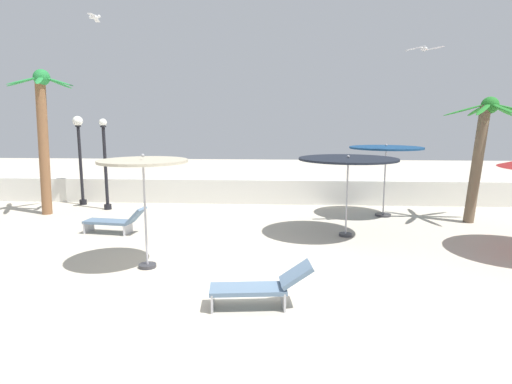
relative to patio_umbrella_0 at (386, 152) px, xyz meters
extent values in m
plane|color=beige|center=(-4.35, -6.30, -2.28)|extent=(56.00, 56.00, 0.00)
cube|color=silver|center=(-4.35, 2.01, -1.78)|extent=(25.20, 0.30, 0.99)
cylinder|color=#333338|center=(0.00, 0.00, -2.24)|extent=(0.56, 0.56, 0.08)
cylinder|color=#A5A5AD|center=(0.00, 0.00, -1.05)|extent=(0.05, 0.05, 2.46)
cylinder|color=navy|center=(0.00, 0.00, 0.16)|extent=(2.53, 2.53, 0.06)
sphere|color=#99999E|center=(0.00, 0.00, 0.26)|extent=(0.08, 0.08, 0.08)
cylinder|color=#333338|center=(-6.74, -5.84, -2.24)|extent=(0.41, 0.41, 0.08)
cylinder|color=#A5A5AD|center=(-6.74, -5.84, -1.02)|extent=(0.05, 0.05, 2.51)
cylinder|color=#B7AD93|center=(-6.74, -5.84, 0.22)|extent=(2.00, 2.00, 0.06)
sphere|color=#99999E|center=(-6.74, -5.84, 0.34)|extent=(0.08, 0.08, 0.08)
cylinder|color=#333338|center=(-1.72, -2.79, -2.24)|extent=(0.39, 0.39, 0.08)
cylinder|color=#A5A5AD|center=(-1.72, -2.79, -1.12)|extent=(0.05, 0.05, 2.31)
cylinder|color=black|center=(-1.72, -2.79, 0.01)|extent=(2.85, 2.85, 0.06)
sphere|color=#99999E|center=(-1.72, -2.79, 0.09)|extent=(0.08, 0.08, 0.08)
cylinder|color=brown|center=(2.78, -0.78, -0.34)|extent=(0.59, 0.34, 3.88)
sphere|color=#227327|center=(3.03, -0.78, 1.59)|extent=(0.54, 0.54, 0.54)
ellipsoid|color=#227327|center=(3.75, -0.75, 1.45)|extent=(1.42, 0.25, 0.45)
ellipsoid|color=#227327|center=(3.61, -0.35, 1.45)|extent=(1.25, 1.00, 0.45)
ellipsoid|color=#227327|center=(2.99, -0.05, 1.45)|extent=(0.28, 1.42, 0.45)
ellipsoid|color=#227327|center=(2.44, -0.35, 1.45)|extent=(1.26, 1.00, 0.45)
ellipsoid|color=#227327|center=(2.30, -0.76, 1.45)|extent=(1.42, 0.24, 0.45)
ellipsoid|color=#227327|center=(2.58, -1.35, 1.45)|extent=(1.03, 1.24, 0.45)
ellipsoid|color=#227327|center=(3.12, -1.50, 1.45)|extent=(0.38, 1.43, 0.45)
cylinder|color=brown|center=(-12.12, -0.39, 0.15)|extent=(0.48, 0.35, 4.86)
sphere|color=#25813B|center=(-11.99, -0.39, 2.58)|extent=(0.56, 0.56, 0.56)
ellipsoid|color=#25813B|center=(-11.39, -0.44, 2.44)|extent=(1.19, 0.30, 0.39)
ellipsoid|color=#25813B|center=(-11.71, 0.14, 2.44)|extent=(0.72, 1.13, 0.39)
ellipsoid|color=#25813B|center=(-12.35, 0.09, 2.44)|extent=(0.86, 1.06, 0.39)
ellipsoid|color=#25813B|center=(-12.58, -0.49, 2.44)|extent=(1.19, 0.39, 0.39)
ellipsoid|color=#25813B|center=(-12.34, -0.88, 2.44)|extent=(0.85, 1.07, 0.39)
ellipsoid|color=#25813B|center=(-11.76, -0.95, 2.44)|extent=(0.62, 1.16, 0.39)
cylinder|color=black|center=(-10.30, 0.55, -2.18)|extent=(0.28, 0.28, 0.20)
cylinder|color=black|center=(-10.30, 0.55, -0.70)|extent=(0.12, 0.12, 3.16)
cylinder|color=black|center=(-10.30, 0.55, 0.88)|extent=(0.22, 0.22, 0.06)
sphere|color=white|center=(-10.30, 0.55, 1.03)|extent=(0.29, 0.29, 0.29)
cylinder|color=black|center=(-11.67, 1.40, -2.18)|extent=(0.28, 0.28, 0.20)
cylinder|color=black|center=(-11.67, 1.40, -0.70)|extent=(0.12, 0.12, 3.15)
cylinder|color=black|center=(-11.67, 1.40, 0.88)|extent=(0.22, 0.22, 0.06)
sphere|color=white|center=(-11.67, 1.40, 1.07)|extent=(0.39, 0.39, 0.39)
cube|color=#B7B7BC|center=(-9.53, -2.79, -2.10)|extent=(0.11, 0.55, 0.35)
cube|color=#B7B7BC|center=(-8.24, -2.96, -2.10)|extent=(0.11, 0.55, 0.35)
cube|color=slate|center=(-8.89, -2.87, -1.93)|extent=(1.46, 0.73, 0.08)
cube|color=slate|center=(-7.96, -3.00, -1.70)|extent=(0.58, 0.61, 0.52)
cube|color=#B7B7BC|center=(-4.87, -7.92, -2.10)|extent=(0.10, 0.55, 0.35)
cube|color=#B7B7BC|center=(-3.58, -7.78, -2.10)|extent=(0.10, 0.55, 0.35)
cube|color=slate|center=(-4.22, -7.85, -1.93)|extent=(1.45, 0.70, 0.08)
cube|color=slate|center=(-3.35, -7.75, -1.65)|extent=(0.64, 0.61, 0.43)
ellipsoid|color=white|center=(0.57, -1.70, 3.20)|extent=(0.14, 0.33, 0.12)
sphere|color=white|center=(0.56, -1.53, 3.23)|extent=(0.10, 0.10, 0.10)
cube|color=silver|center=(0.29, -1.72, 3.22)|extent=(0.56, 0.17, 0.15)
cube|color=silver|center=(0.85, -1.69, 3.22)|extent=(0.56, 0.18, 0.13)
ellipsoid|color=white|center=(-9.91, -0.61, 4.48)|extent=(0.34, 0.18, 0.12)
sphere|color=white|center=(-9.75, -0.58, 4.51)|extent=(0.10, 0.10, 0.10)
cube|color=silver|center=(-9.97, -0.32, 4.50)|extent=(0.25, 0.60, 0.12)
cube|color=silver|center=(-9.86, -0.90, 4.50)|extent=(0.25, 0.60, 0.08)
camera|label=1|loc=(-3.62, -15.30, 1.14)|focal=30.24mm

